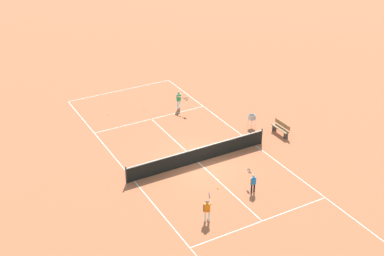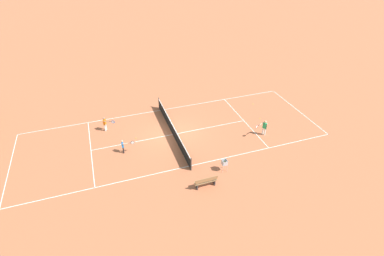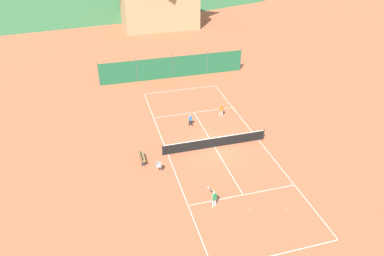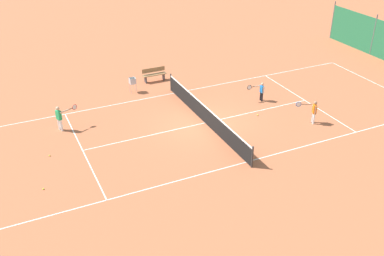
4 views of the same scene
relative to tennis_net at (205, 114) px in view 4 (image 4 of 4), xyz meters
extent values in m
plane|color=#B7603D|center=(0.00, 0.00, -0.50)|extent=(600.00, 600.00, 0.00)
cube|color=white|center=(0.00, 11.90, -0.50)|extent=(8.25, 0.05, 0.01)
cube|color=white|center=(-4.10, 0.00, -0.50)|extent=(0.05, 23.85, 0.01)
cube|color=white|center=(4.10, 0.00, -0.50)|extent=(0.05, 23.85, 0.01)
cube|color=white|center=(0.00, 6.40, -0.50)|extent=(8.20, 0.05, 0.01)
cube|color=white|center=(0.00, -6.40, -0.50)|extent=(8.20, 0.05, 0.01)
cube|color=white|center=(0.00, 0.00, -0.50)|extent=(0.05, 12.80, 0.01)
cylinder|color=#2D2D2D|center=(-4.55, 0.00, 0.03)|extent=(0.08, 0.08, 1.06)
cylinder|color=#2D2D2D|center=(4.55, 0.00, 0.03)|extent=(0.08, 0.08, 1.06)
cube|color=black|center=(0.00, 0.00, -0.04)|extent=(9.10, 0.02, 0.91)
cube|color=white|center=(0.00, 0.00, 0.43)|extent=(9.10, 0.04, 0.06)
cylinder|color=#59595E|center=(-8.60, 15.50, 0.95)|extent=(0.08, 0.08, 2.90)
cylinder|color=#59595E|center=(-4.30, 15.50, 0.95)|extent=(0.08, 0.08, 2.90)
cylinder|color=white|center=(-2.49, -6.97, -0.19)|extent=(0.11, 0.11, 0.62)
cylinder|color=white|center=(-2.31, -6.90, -0.19)|extent=(0.11, 0.11, 0.62)
cube|color=#239E5B|center=(-2.40, -6.94, 0.36)|extent=(0.34, 0.27, 0.48)
sphere|color=tan|center=(-2.40, -6.94, 0.73)|extent=(0.19, 0.19, 0.19)
cylinder|color=tan|center=(-2.57, -7.01, 0.36)|extent=(0.07, 0.07, 0.48)
cylinder|color=tan|center=(-2.32, -6.64, 0.55)|extent=(0.25, 0.47, 0.07)
cylinder|color=black|center=(-2.46, -6.32, 0.55)|extent=(0.11, 0.21, 0.03)
torus|color=red|center=(-2.55, -6.09, 0.55)|extent=(0.13, 0.27, 0.28)
cylinder|color=silver|center=(-2.55, -6.09, 0.55)|extent=(0.10, 0.23, 0.25)
cylinder|color=black|center=(-0.95, 4.10, -0.24)|extent=(0.09, 0.09, 0.52)
cylinder|color=black|center=(-1.12, 4.10, -0.24)|extent=(0.09, 0.09, 0.52)
cube|color=blue|center=(-1.04, 4.10, 0.22)|extent=(0.26, 0.16, 0.40)
sphere|color=tan|center=(-1.04, 4.10, 0.53)|extent=(0.16, 0.16, 0.16)
cylinder|color=tan|center=(-0.88, 4.09, 0.22)|extent=(0.06, 0.06, 0.40)
cylinder|color=tan|center=(-1.21, 3.91, 0.38)|extent=(0.08, 0.41, 0.06)
cylinder|color=black|center=(-1.23, 3.61, 0.38)|extent=(0.04, 0.19, 0.03)
torus|color=black|center=(-1.24, 3.38, 0.38)|extent=(0.04, 0.28, 0.28)
cylinder|color=silver|center=(-1.24, 3.38, 0.38)|extent=(0.02, 0.25, 0.25)
cylinder|color=white|center=(2.47, 5.01, -0.21)|extent=(0.10, 0.10, 0.59)
cylinder|color=white|center=(2.30, 5.09, -0.21)|extent=(0.10, 0.10, 0.59)
cube|color=orange|center=(2.38, 5.05, 0.32)|extent=(0.33, 0.26, 0.46)
sphere|color=#A37556|center=(2.38, 5.05, 0.66)|extent=(0.18, 0.18, 0.18)
cylinder|color=#A37556|center=(2.55, 4.98, 0.32)|extent=(0.07, 0.07, 0.46)
cylinder|color=#A37556|center=(2.13, 4.92, 0.50)|extent=(0.25, 0.44, 0.07)
cylinder|color=black|center=(1.99, 4.62, 0.50)|extent=(0.11, 0.20, 0.03)
torus|color=#1E4CB2|center=(1.89, 4.39, 0.50)|extent=(0.14, 0.27, 0.28)
cylinder|color=silver|center=(1.89, 4.39, 0.50)|extent=(0.11, 0.23, 0.25)
sphere|color=#CCE033|center=(0.44, 2.92, -0.47)|extent=(0.07, 0.07, 0.07)
sphere|color=#CCE033|center=(-0.15, -7.88, -0.47)|extent=(0.07, 0.07, 0.07)
sphere|color=#CCE033|center=(2.33, -8.55, -0.47)|extent=(0.07, 0.07, 0.07)
cylinder|color=#B7B7BC|center=(-5.47, -2.31, -0.22)|extent=(0.02, 0.02, 0.55)
cylinder|color=#B7B7BC|center=(-5.13, -2.31, -0.22)|extent=(0.02, 0.02, 0.55)
cylinder|color=#B7B7BC|center=(-5.47, -1.97, -0.22)|extent=(0.02, 0.02, 0.55)
cylinder|color=#B7B7BC|center=(-5.13, -1.97, -0.22)|extent=(0.02, 0.02, 0.55)
cube|color=#B7B7BC|center=(-5.30, -2.14, 0.06)|extent=(0.34, 0.34, 0.02)
cube|color=#B7B7BC|center=(-5.30, -2.31, 0.22)|extent=(0.34, 0.02, 0.34)
cube|color=#B7B7BC|center=(-5.30, -1.97, 0.22)|extent=(0.34, 0.02, 0.34)
cube|color=#B7B7BC|center=(-5.47, -2.14, 0.22)|extent=(0.02, 0.34, 0.34)
cube|color=#B7B7BC|center=(-5.13, -2.14, 0.22)|extent=(0.02, 0.34, 0.34)
sphere|color=#CCE033|center=(-5.25, -2.18, 0.10)|extent=(0.07, 0.07, 0.07)
sphere|color=#CCE033|center=(-5.37, -2.13, 0.10)|extent=(0.07, 0.07, 0.07)
sphere|color=#CCE033|center=(-5.43, -2.13, 0.10)|extent=(0.07, 0.07, 0.07)
sphere|color=#CCE033|center=(-5.34, -2.08, 0.10)|extent=(0.07, 0.07, 0.07)
sphere|color=#CCE033|center=(-5.31, -2.09, 0.10)|extent=(0.07, 0.07, 0.07)
sphere|color=#CCE033|center=(-5.38, -2.08, 0.10)|extent=(0.07, 0.07, 0.07)
sphere|color=#CCE033|center=(-5.43, -2.19, 0.16)|extent=(0.07, 0.07, 0.07)
sphere|color=#CCE033|center=(-5.17, -2.23, 0.16)|extent=(0.07, 0.07, 0.07)
sphere|color=#CCE033|center=(-5.42, -2.18, 0.16)|extent=(0.07, 0.07, 0.07)
sphere|color=#CCE033|center=(-5.41, -2.24, 0.16)|extent=(0.07, 0.07, 0.07)
sphere|color=#CCE033|center=(-5.40, -2.00, 0.16)|extent=(0.07, 0.07, 0.07)
cube|color=olive|center=(-6.30, -0.38, -0.06)|extent=(0.36, 1.50, 0.05)
cube|color=olive|center=(-6.46, -0.38, 0.20)|extent=(0.04, 1.50, 0.28)
cube|color=#333338|center=(-6.30, 0.22, -0.28)|extent=(0.32, 0.06, 0.44)
cube|color=#333338|center=(-6.30, -0.98, -0.28)|extent=(0.32, 0.06, 0.44)
camera|label=1|loc=(13.42, 23.25, 16.02)|focal=50.00mm
camera|label=2|loc=(-19.24, 5.01, 13.40)|focal=28.00mm
camera|label=3|loc=(-9.10, -25.14, 17.48)|focal=35.00mm
camera|label=4|loc=(18.29, -9.35, 10.55)|focal=42.00mm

